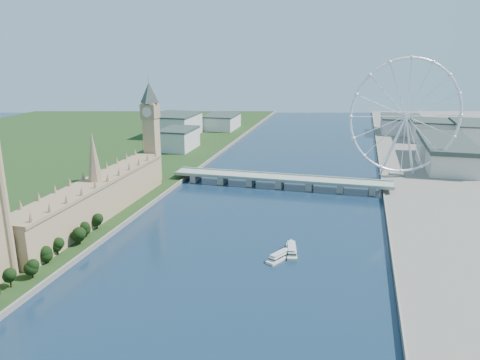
% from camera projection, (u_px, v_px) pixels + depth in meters
% --- Properties ---
extents(tree_row, '(8.43, 184.43, 20.29)m').
position_uv_depth(tree_row, '(20.00, 274.00, 272.50)').
color(tree_row, black).
rests_on(tree_row, ground).
extents(parliament_range, '(24.00, 200.00, 70.00)m').
position_uv_depth(parliament_range, '(97.00, 198.00, 377.78)').
color(parliament_range, tan).
rests_on(parliament_range, ground).
extents(big_ben, '(20.02, 20.02, 110.00)m').
position_uv_depth(big_ben, '(151.00, 119.00, 465.17)').
color(big_ben, tan).
rests_on(big_ben, ground).
extents(westminster_bridge, '(220.00, 22.00, 9.50)m').
position_uv_depth(westminster_bridge, '(280.00, 180.00, 471.95)').
color(westminster_bridge, gray).
rests_on(westminster_bridge, ground).
extents(london_eye, '(113.60, 39.12, 124.30)m').
position_uv_depth(london_eye, '(406.00, 117.00, 478.16)').
color(london_eye, silver).
rests_on(london_eye, ground).
extents(county_hall, '(54.00, 144.00, 35.00)m').
position_uv_depth(county_hall, '(444.00, 166.00, 553.58)').
color(county_hall, beige).
rests_on(county_hall, ground).
extents(city_skyline, '(505.00, 280.00, 32.00)m').
position_uv_depth(city_skyline, '(335.00, 129.00, 702.19)').
color(city_skyline, beige).
rests_on(city_skyline, ground).
extents(tour_boat_near, '(11.86, 28.44, 6.08)m').
position_uv_depth(tour_boat_near, '(291.00, 253.00, 320.73)').
color(tour_boat_near, beige).
rests_on(tour_boat_near, ground).
extents(tour_boat_far, '(17.50, 25.43, 5.56)m').
position_uv_depth(tour_boat_far, '(280.00, 259.00, 311.46)').
color(tour_boat_far, silver).
rests_on(tour_boat_far, ground).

